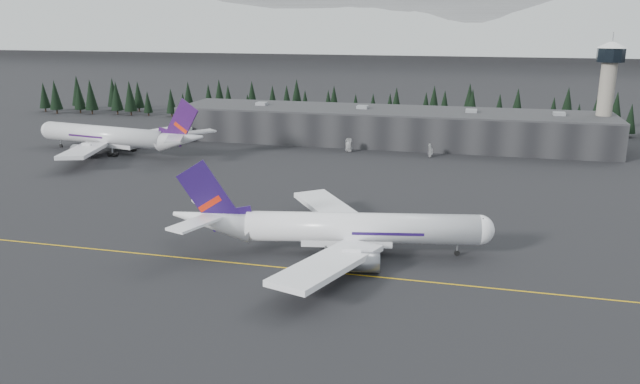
% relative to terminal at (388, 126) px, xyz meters
% --- Properties ---
extents(ground, '(1400.00, 1400.00, 0.00)m').
position_rel_terminal_xyz_m(ground, '(0.00, -125.00, -6.30)').
color(ground, black).
rests_on(ground, ground).
extents(taxiline, '(400.00, 0.40, 0.02)m').
position_rel_terminal_xyz_m(taxiline, '(0.00, -127.00, -6.29)').
color(taxiline, gold).
rests_on(taxiline, ground).
extents(terminal, '(160.00, 30.00, 12.60)m').
position_rel_terminal_xyz_m(terminal, '(0.00, 0.00, 0.00)').
color(terminal, black).
rests_on(terminal, ground).
extents(control_tower, '(10.00, 10.00, 37.70)m').
position_rel_terminal_xyz_m(control_tower, '(75.00, 3.00, 17.11)').
color(control_tower, gray).
rests_on(control_tower, ground).
extents(treeline, '(360.00, 20.00, 15.00)m').
position_rel_terminal_xyz_m(treeline, '(0.00, 37.00, 1.20)').
color(treeline, black).
rests_on(treeline, ground).
extents(mountain_ridge, '(4400.00, 900.00, 420.00)m').
position_rel_terminal_xyz_m(mountain_ridge, '(0.00, 875.00, -6.30)').
color(mountain_ridge, white).
rests_on(mountain_ridge, ground).
extents(jet_main, '(63.54, 58.13, 18.86)m').
position_rel_terminal_xyz_m(jet_main, '(5.83, -117.24, -0.98)').
color(jet_main, white).
rests_on(jet_main, ground).
extents(jet_parked, '(69.34, 63.54, 20.50)m').
position_rel_terminal_xyz_m(jet_parked, '(-88.03, -42.17, -0.52)').
color(jet_parked, silver).
rests_on(jet_parked, ground).
extents(gse_vehicle_a, '(3.07, 5.26, 1.38)m').
position_rel_terminal_xyz_m(gse_vehicle_a, '(-10.83, -20.14, -5.61)').
color(gse_vehicle_a, '#BDBDBF').
rests_on(gse_vehicle_a, ground).
extents(gse_vehicle_b, '(4.97, 2.78, 1.60)m').
position_rel_terminal_xyz_m(gse_vehicle_b, '(17.68, -21.74, -5.50)').
color(gse_vehicle_b, '#BDBEC0').
rests_on(gse_vehicle_b, ground).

